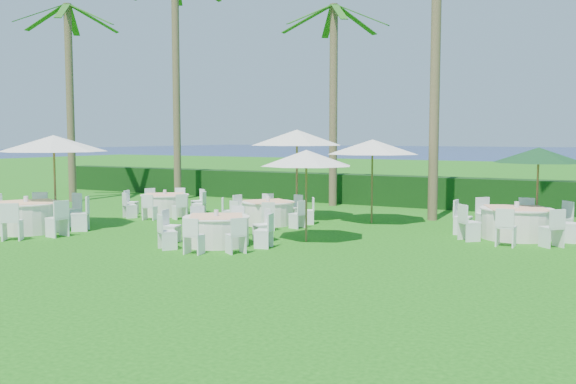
# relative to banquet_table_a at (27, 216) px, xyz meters

# --- Properties ---
(ground) EXTENTS (120.00, 120.00, 0.00)m
(ground) POSITION_rel_banquet_table_a_xyz_m (6.31, -0.11, -0.46)
(ground) COLOR #14570E
(ground) RESTS_ON ground
(hedge) EXTENTS (34.00, 1.00, 1.20)m
(hedge) POSITION_rel_banquet_table_a_xyz_m (6.31, 11.89, 0.14)
(hedge) COLOR black
(hedge) RESTS_ON ground
(banquet_table_a) EXTENTS (3.50, 3.50, 1.04)m
(banquet_table_a) POSITION_rel_banquet_table_a_xyz_m (0.00, 0.00, 0.00)
(banquet_table_a) COLOR white
(banquet_table_a) RESTS_ON ground
(banquet_table_b) EXTENTS (2.98, 2.98, 0.91)m
(banquet_table_b) POSITION_rel_banquet_table_a_xyz_m (6.13, 0.82, -0.07)
(banquet_table_b) COLOR white
(banquet_table_b) RESTS_ON ground
(banquet_table_d) EXTENTS (2.91, 2.91, 0.90)m
(banquet_table_d) POSITION_rel_banquet_table_a_xyz_m (0.94, 5.01, -0.07)
(banquet_table_d) COLOR white
(banquet_table_d) RESTS_ON ground
(banquet_table_e) EXTENTS (2.89, 2.89, 0.89)m
(banquet_table_e) POSITION_rel_banquet_table_a_xyz_m (5.28, 4.79, -0.08)
(banquet_table_e) COLOR white
(banquet_table_e) RESTS_ON ground
(banquet_table_f) EXTENTS (3.33, 3.33, 1.01)m
(banquet_table_f) POSITION_rel_banquet_table_a_xyz_m (12.60, 5.66, -0.02)
(banquet_table_f) COLOR white
(banquet_table_f) RESTS_ON ground
(umbrella_a) EXTENTS (3.10, 3.10, 2.80)m
(umbrella_a) POSITION_rel_banquet_table_a_xyz_m (0.16, 0.91, 2.09)
(umbrella_a) COLOR brown
(umbrella_a) RESTS_ON ground
(umbrella_b) EXTENTS (2.45, 2.45, 2.41)m
(umbrella_b) POSITION_rel_banquet_table_a_xyz_m (7.87, 2.42, 1.74)
(umbrella_b) COLOR brown
(umbrella_b) RESTS_ON ground
(umbrella_c) EXTENTS (3.08, 3.08, 2.98)m
(umbrella_c) POSITION_rel_banquet_table_a_xyz_m (5.52, 6.27, 2.26)
(umbrella_c) COLOR brown
(umbrella_c) RESTS_ON ground
(umbrella_d) EXTENTS (2.99, 2.99, 2.66)m
(umbrella_d) POSITION_rel_banquet_table_a_xyz_m (8.04, 6.61, 1.97)
(umbrella_d) COLOR brown
(umbrella_d) RESTS_ON ground
(umbrella_green) EXTENTS (2.46, 2.46, 2.46)m
(umbrella_green) POSITION_rel_banquet_table_a_xyz_m (12.99, 6.59, 1.78)
(umbrella_green) COLOR brown
(umbrella_green) RESTS_ON ground
(palm_a) EXTENTS (4.41, 4.07, 9.76)m
(palm_a) POSITION_rel_banquet_table_a_xyz_m (-2.28, 9.72, 4.89)
(palm_a) COLOR brown
(palm_a) RESTS_ON ground
(palm_b) EXTENTS (4.40, 4.11, 7.91)m
(palm_b) POSITION_rel_banquet_table_a_xyz_m (4.75, 10.72, 3.94)
(palm_b) COLOR brown
(palm_b) RESTS_ON ground
(palm_c) EXTENTS (4.36, 4.26, 12.37)m
(palm_c) POSITION_rel_banquet_table_a_xyz_m (9.51, 8.30, 6.21)
(palm_c) COLOR brown
(palm_c) RESTS_ON ground
(palm_f) EXTENTS (4.39, 4.18, 8.26)m
(palm_f) POSITION_rel_banquet_table_a_xyz_m (-5.61, 6.83, 4.12)
(palm_f) COLOR brown
(palm_f) RESTS_ON ground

